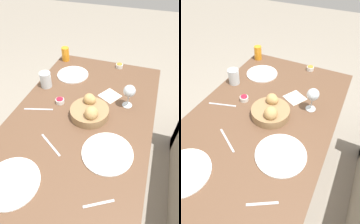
% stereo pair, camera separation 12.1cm
% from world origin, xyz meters
% --- Properties ---
extents(ground_plane, '(10.00, 10.00, 0.00)m').
position_xyz_m(ground_plane, '(0.00, 0.00, 0.00)').
color(ground_plane, gray).
extents(dining_table, '(1.51, 0.86, 0.76)m').
position_xyz_m(dining_table, '(0.00, 0.00, 0.67)').
color(dining_table, brown).
rests_on(dining_table, ground_plane).
extents(bread_basket, '(0.24, 0.24, 0.12)m').
position_xyz_m(bread_basket, '(-0.08, 0.04, 0.81)').
color(bread_basket, '#99754C').
rests_on(bread_basket, dining_table).
extents(plate_near_left, '(0.24, 0.24, 0.01)m').
position_xyz_m(plate_near_left, '(-0.46, -0.22, 0.77)').
color(plate_near_left, white).
rests_on(plate_near_left, dining_table).
extents(plate_near_right, '(0.26, 0.26, 0.01)m').
position_xyz_m(plate_near_right, '(0.45, -0.16, 0.77)').
color(plate_near_right, white).
rests_on(plate_near_right, dining_table).
extents(plate_far_center, '(0.27, 0.27, 0.01)m').
position_xyz_m(plate_far_center, '(0.16, 0.22, 0.77)').
color(plate_far_center, white).
rests_on(plate_far_center, dining_table).
extents(juice_glass, '(0.06, 0.06, 0.11)m').
position_xyz_m(juice_glass, '(-0.66, -0.36, 0.82)').
color(juice_glass, orange).
rests_on(juice_glass, dining_table).
extents(water_tumbler, '(0.08, 0.08, 0.11)m').
position_xyz_m(water_tumbler, '(-0.27, -0.35, 0.82)').
color(water_tumbler, silver).
rests_on(water_tumbler, dining_table).
extents(wine_glass, '(0.08, 0.08, 0.16)m').
position_xyz_m(wine_glass, '(-0.24, 0.25, 0.88)').
color(wine_glass, silver).
rests_on(wine_glass, dining_table).
extents(jam_bowl_berry, '(0.06, 0.06, 0.03)m').
position_xyz_m(jam_bowl_berry, '(-0.13, -0.18, 0.78)').
color(jam_bowl_berry, white).
rests_on(jam_bowl_berry, dining_table).
extents(jam_bowl_honey, '(0.06, 0.06, 0.03)m').
position_xyz_m(jam_bowl_honey, '(-0.69, 0.10, 0.78)').
color(jam_bowl_honey, white).
rests_on(jam_bowl_honey, dining_table).
extents(fork_silver, '(0.11, 0.16, 0.00)m').
position_xyz_m(fork_silver, '(0.20, -0.09, 0.77)').
color(fork_silver, '#B7B7BC').
rests_on(fork_silver, dining_table).
extents(knife_silver, '(0.06, 0.18, 0.00)m').
position_xyz_m(knife_silver, '(-0.03, -0.28, 0.77)').
color(knife_silver, '#B7B7BC').
rests_on(knife_silver, dining_table).
extents(spoon_coffee, '(0.08, 0.13, 0.00)m').
position_xyz_m(spoon_coffee, '(0.42, 0.25, 0.77)').
color(spoon_coffee, '#B7B7BC').
rests_on(spoon_coffee, dining_table).
extents(napkin, '(0.16, 0.16, 0.00)m').
position_xyz_m(napkin, '(-0.30, 0.12, 0.77)').
color(napkin, silver).
rests_on(napkin, dining_table).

